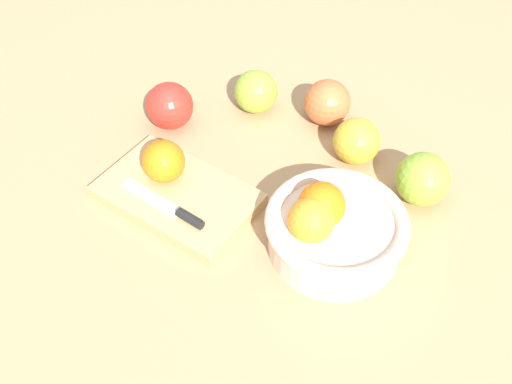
{
  "coord_description": "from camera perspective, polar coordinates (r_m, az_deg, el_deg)",
  "views": [
    {
      "loc": [
        -0.22,
        0.61,
        0.67
      ],
      "look_at": [
        0.0,
        0.06,
        0.04
      ],
      "focal_mm": 41.27,
      "sensor_mm": 36.0,
      "label": 1
    }
  ],
  "objects": [
    {
      "name": "ground_plane",
      "position": [
        0.93,
        1.54,
        0.87
      ],
      "size": [
        2.4,
        2.4,
        0.0
      ],
      "primitive_type": "plane",
      "color": "tan"
    },
    {
      "name": "bowl",
      "position": [
        0.82,
        7.41,
        -3.46
      ],
      "size": [
        0.2,
        0.2,
        0.11
      ],
      "color": "beige",
      "rests_on": "ground_plane"
    },
    {
      "name": "cutting_board",
      "position": [
        0.91,
        -7.62,
        -0.36
      ],
      "size": [
        0.26,
        0.19,
        0.02
      ],
      "primitive_type": "cube",
      "rotation": [
        0.0,
        0.0,
        -0.21
      ],
      "color": "tan",
      "rests_on": "ground_plane"
    },
    {
      "name": "orange_on_board",
      "position": [
        0.9,
        -8.96,
        2.95
      ],
      "size": [
        0.07,
        0.07,
        0.07
      ],
      "primitive_type": "sphere",
      "color": "orange",
      "rests_on": "cutting_board"
    },
    {
      "name": "knife",
      "position": [
        0.87,
        -8.05,
        -1.68
      ],
      "size": [
        0.15,
        0.05,
        0.01
      ],
      "color": "silver",
      "rests_on": "cutting_board"
    },
    {
      "name": "apple_front_right",
      "position": [
        1.04,
        -0.0,
        9.7
      ],
      "size": [
        0.08,
        0.08,
        0.08
      ],
      "primitive_type": "sphere",
      "color": "#8EB738",
      "rests_on": "ground_plane"
    },
    {
      "name": "apple_front_left",
      "position": [
        1.03,
        6.92,
        8.6
      ],
      "size": [
        0.08,
        0.08,
        0.08
      ],
      "primitive_type": "sphere",
      "color": "#CC6638",
      "rests_on": "ground_plane"
    },
    {
      "name": "apple_front_left_2",
      "position": [
        0.92,
        15.85,
        1.22
      ],
      "size": [
        0.08,
        0.08,
        0.08
      ],
      "primitive_type": "sphere",
      "color": "#8EB738",
      "rests_on": "ground_plane"
    },
    {
      "name": "apple_front_right_2",
      "position": [
        1.02,
        -8.37,
        8.26
      ],
      "size": [
        0.08,
        0.08,
        0.08
      ],
      "primitive_type": "sphere",
      "color": "red",
      "rests_on": "ground_plane"
    },
    {
      "name": "apple_front_left_3",
      "position": [
        0.96,
        9.74,
        4.88
      ],
      "size": [
        0.08,
        0.08,
        0.08
      ],
      "primitive_type": "sphere",
      "color": "gold",
      "rests_on": "ground_plane"
    }
  ]
}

